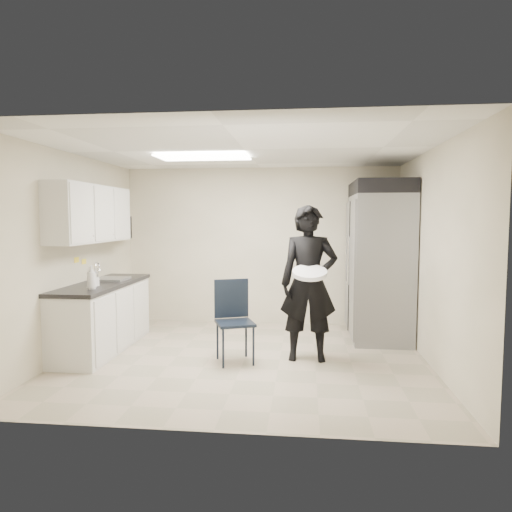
# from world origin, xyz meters

# --- Properties ---
(floor) EXTENTS (4.50, 4.50, 0.00)m
(floor) POSITION_xyz_m (0.00, 0.00, 0.00)
(floor) COLOR tan
(floor) RESTS_ON ground
(ceiling) EXTENTS (4.50, 4.50, 0.00)m
(ceiling) POSITION_xyz_m (0.00, 0.00, 2.60)
(ceiling) COLOR white
(ceiling) RESTS_ON back_wall
(back_wall) EXTENTS (4.50, 0.00, 4.50)m
(back_wall) POSITION_xyz_m (0.00, 2.00, 1.30)
(back_wall) COLOR beige
(back_wall) RESTS_ON floor
(left_wall) EXTENTS (0.00, 4.00, 4.00)m
(left_wall) POSITION_xyz_m (-2.25, 0.00, 1.30)
(left_wall) COLOR beige
(left_wall) RESTS_ON floor
(right_wall) EXTENTS (0.00, 4.00, 4.00)m
(right_wall) POSITION_xyz_m (2.25, 0.00, 1.30)
(right_wall) COLOR beige
(right_wall) RESTS_ON floor
(ceiling_panel) EXTENTS (1.20, 0.60, 0.02)m
(ceiling_panel) POSITION_xyz_m (-0.60, 0.40, 2.57)
(ceiling_panel) COLOR white
(ceiling_panel) RESTS_ON ceiling
(lower_counter) EXTENTS (0.60, 1.90, 0.86)m
(lower_counter) POSITION_xyz_m (-1.95, 0.20, 0.43)
(lower_counter) COLOR silver
(lower_counter) RESTS_ON floor
(countertop) EXTENTS (0.64, 1.95, 0.05)m
(countertop) POSITION_xyz_m (-1.95, 0.20, 0.89)
(countertop) COLOR black
(countertop) RESTS_ON lower_counter
(sink) EXTENTS (0.42, 0.40, 0.14)m
(sink) POSITION_xyz_m (-1.93, 0.45, 0.87)
(sink) COLOR gray
(sink) RESTS_ON countertop
(faucet) EXTENTS (0.02, 0.02, 0.24)m
(faucet) POSITION_xyz_m (-2.13, 0.45, 1.02)
(faucet) COLOR silver
(faucet) RESTS_ON countertop
(upper_cabinets) EXTENTS (0.35, 1.80, 0.75)m
(upper_cabinets) POSITION_xyz_m (-2.08, 0.20, 1.83)
(upper_cabinets) COLOR silver
(upper_cabinets) RESTS_ON left_wall
(towel_dispenser) EXTENTS (0.22, 0.30, 0.35)m
(towel_dispenser) POSITION_xyz_m (-2.14, 1.35, 1.62)
(towel_dispenser) COLOR black
(towel_dispenser) RESTS_ON left_wall
(notice_sticker_left) EXTENTS (0.00, 0.12, 0.07)m
(notice_sticker_left) POSITION_xyz_m (-2.24, 0.10, 1.22)
(notice_sticker_left) COLOR yellow
(notice_sticker_left) RESTS_ON left_wall
(notice_sticker_right) EXTENTS (0.00, 0.12, 0.07)m
(notice_sticker_right) POSITION_xyz_m (-2.24, 0.30, 1.18)
(notice_sticker_right) COLOR yellow
(notice_sticker_right) RESTS_ON left_wall
(commercial_fridge) EXTENTS (0.80, 1.35, 2.10)m
(commercial_fridge) POSITION_xyz_m (1.83, 1.27, 1.05)
(commercial_fridge) COLOR gray
(commercial_fridge) RESTS_ON floor
(fridge_compressor) EXTENTS (0.80, 1.35, 0.20)m
(fridge_compressor) POSITION_xyz_m (1.83, 1.27, 2.20)
(fridge_compressor) COLOR black
(fridge_compressor) RESTS_ON commercial_fridge
(folding_chair) EXTENTS (0.56, 0.56, 0.98)m
(folding_chair) POSITION_xyz_m (-0.10, -0.15, 0.49)
(folding_chair) COLOR black
(folding_chair) RESTS_ON floor
(man_tuxedo) EXTENTS (0.72, 0.49, 1.93)m
(man_tuxedo) POSITION_xyz_m (0.79, 0.06, 0.96)
(man_tuxedo) COLOR black
(man_tuxedo) RESTS_ON floor
(bucket_lid) EXTENTS (0.42, 0.42, 0.05)m
(bucket_lid) POSITION_xyz_m (0.80, -0.19, 1.12)
(bucket_lid) COLOR white
(bucket_lid) RESTS_ON man_tuxedo
(soap_bottle_a) EXTENTS (0.15, 0.15, 0.29)m
(soap_bottle_a) POSITION_xyz_m (-1.82, -0.36, 1.05)
(soap_bottle_a) COLOR white
(soap_bottle_a) RESTS_ON countertop
(soap_bottle_b) EXTENTS (0.09, 0.09, 0.17)m
(soap_bottle_b) POSITION_xyz_m (-1.89, -0.12, 0.99)
(soap_bottle_b) COLOR silver
(soap_bottle_b) RESTS_ON countertop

